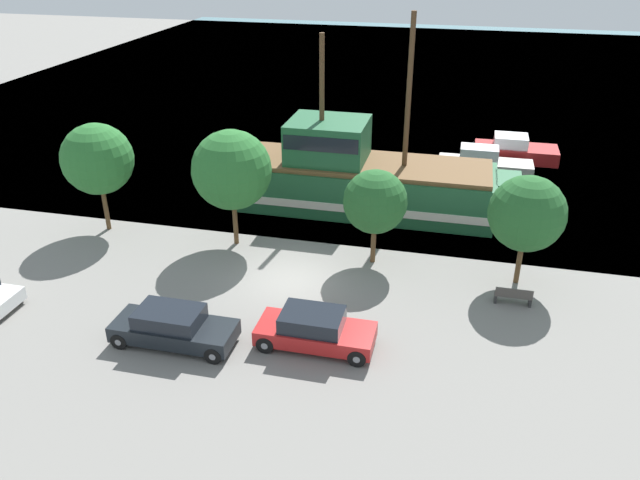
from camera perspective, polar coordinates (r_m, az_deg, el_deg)
The scene contains 13 objects.
ground_plane at distance 29.19m, azimuth -2.80°, elevation -3.63°, with size 160.00×160.00×0.00m, color gray.
water_surface at distance 70.04m, azimuth 7.45°, elevation 14.55°, with size 80.00×80.00×0.00m, color slate.
pirate_ship at distance 35.93m, azimuth 3.81°, elevation 5.70°, with size 15.84×4.79×10.97m.
moored_boat_dockside at distance 43.35m, azimuth 14.71°, elevation 6.90°, with size 6.17×2.00×1.63m.
moored_boat_outer at distance 46.09m, azimuth 17.37°, elevation 7.82°, with size 5.63×2.45×1.72m.
parked_car_curb_front at distance 24.48m, azimuth -0.49°, elevation -8.19°, with size 4.59×1.97×1.52m.
parked_car_curb_rear at distance 25.30m, azimuth -13.29°, elevation -7.73°, with size 4.86×1.93×1.52m.
fire_hydrant at distance 26.42m, azimuth -1.41°, elevation -6.17°, with size 0.42×0.25×0.76m.
bench_promenade_east at distance 28.39m, azimuth 17.26°, elevation -4.91°, with size 1.58×0.45×0.85m.
tree_row_east at distance 34.38m, azimuth -19.68°, elevation 6.97°, with size 3.70×3.70×5.84m.
tree_row_mideast at distance 31.09m, azimuth -8.08°, elevation 6.36°, with size 3.97×3.97×6.03m.
tree_row_midwest at distance 29.38m, azimuth 5.06°, elevation 3.50°, with size 3.05×3.05×4.73m.
tree_row_west at distance 28.82m, azimuth 18.40°, elevation 2.30°, with size 3.40×3.40×5.19m.
Camera 1 is at (7.21, -24.07, 14.87)m, focal length 35.00 mm.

